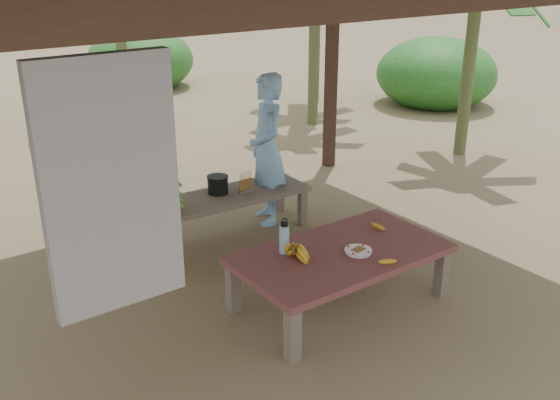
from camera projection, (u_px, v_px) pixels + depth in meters
ground at (258, 288)px, 5.67m from camera, size 80.00×80.00×0.00m
work_table at (341, 258)px, 5.29m from camera, size 1.81×1.02×0.50m
bench at (210, 203)px, 6.53m from camera, size 2.23×0.72×0.45m
ripe_banana_bunch at (294, 252)px, 5.07m from camera, size 0.27×0.23×0.15m
plate at (358, 251)px, 5.22m from camera, size 0.23×0.23×0.04m
loose_banana_front at (388, 262)px, 5.03m from camera, size 0.18×0.09×0.04m
loose_banana_side at (378, 226)px, 5.67m from camera, size 0.08×0.16×0.04m
water_flask at (284, 238)px, 5.19m from camera, size 0.09×0.09×0.32m
green_banana_stalk at (166, 192)px, 6.20m from camera, size 0.32×0.32×0.35m
cooking_pot at (218, 185)px, 6.62m from camera, size 0.22×0.22×0.18m
skewer_rack at (246, 182)px, 6.64m from camera, size 0.18×0.09×0.24m
woman at (267, 150)px, 6.80m from camera, size 0.58×0.71×1.67m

